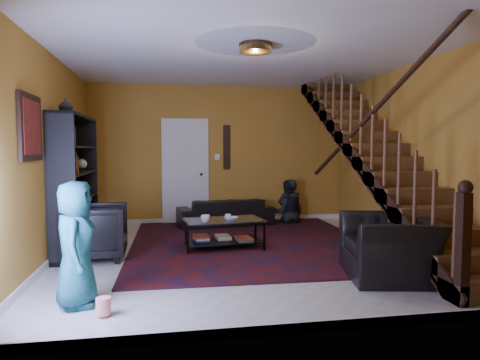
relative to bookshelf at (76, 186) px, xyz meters
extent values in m
plane|color=beige|center=(2.40, -0.60, -0.96)|extent=(5.50, 5.50, 0.00)
plane|color=#BD812A|center=(2.40, 2.15, 0.44)|extent=(5.20, 0.00, 5.20)
plane|color=#BD812A|center=(2.40, -3.35, 0.44)|extent=(5.20, 0.00, 5.20)
plane|color=#BD812A|center=(-0.20, -0.60, 0.44)|extent=(0.00, 5.50, 5.50)
plane|color=#BD812A|center=(5.00, -0.60, 0.44)|extent=(0.00, 5.50, 5.50)
plane|color=white|center=(2.40, -0.60, 1.84)|extent=(5.50, 5.50, 0.00)
cube|color=silver|center=(2.40, 2.14, -0.91)|extent=(5.20, 0.02, 0.10)
cube|color=silver|center=(-0.19, -0.60, -0.91)|extent=(0.02, 5.50, 0.10)
cube|color=#BD812A|center=(4.53, -0.60, 0.36)|extent=(0.95, 4.92, 2.83)
cube|color=black|center=(4.07, -0.60, 0.44)|extent=(0.04, 5.02, 3.02)
cylinder|color=black|center=(4.10, -0.60, 0.89)|extent=(0.07, 4.20, 2.44)
cube|color=black|center=(4.10, -3.00, -0.41)|extent=(0.10, 0.10, 1.10)
cube|color=black|center=(0.00, 0.00, 0.04)|extent=(0.35, 1.80, 2.00)
cube|color=black|center=(0.00, 0.00, -0.56)|extent=(0.35, 1.72, 0.03)
cube|color=black|center=(0.00, 0.00, 0.20)|extent=(0.35, 1.72, 0.03)
cube|color=silver|center=(1.70, 2.12, 0.06)|extent=(0.82, 0.05, 2.05)
cube|color=maroon|center=(-0.17, -1.50, 0.79)|extent=(0.04, 0.74, 0.74)
cube|color=black|center=(2.55, 2.13, 0.59)|extent=(0.14, 0.03, 0.90)
cylinder|color=#3F2814|center=(2.40, -1.40, 1.78)|extent=(0.40, 0.40, 0.10)
cube|color=#400C0B|center=(2.64, 0.08, -0.95)|extent=(3.82, 4.34, 0.02)
imported|color=black|center=(2.46, 1.70, -0.70)|extent=(1.92, 0.95, 0.54)
imported|color=black|center=(0.35, -0.56, -0.58)|extent=(0.86, 0.84, 0.76)
imported|color=black|center=(3.89, -2.03, -0.61)|extent=(1.16, 1.27, 0.72)
imported|color=black|center=(3.80, 1.75, -0.74)|extent=(0.52, 0.37, 1.35)
imported|color=black|center=(3.74, 1.75, -0.75)|extent=(0.66, 0.52, 1.33)
imported|color=#1B5D67|center=(0.45, -2.37, -0.36)|extent=(0.43, 0.62, 1.21)
cube|color=black|center=(1.61, -0.56, -0.74)|extent=(0.03, 0.03, 0.44)
cube|color=black|center=(2.72, -0.56, -0.74)|extent=(0.03, 0.03, 0.44)
cube|color=black|center=(1.61, 0.06, -0.74)|extent=(0.03, 0.03, 0.44)
cube|color=black|center=(2.72, 0.06, -0.74)|extent=(0.03, 0.03, 0.44)
cube|color=black|center=(2.17, -0.25, -0.85)|extent=(1.18, 0.75, 0.02)
cube|color=silver|center=(2.17, -0.25, -0.52)|extent=(1.25, 0.82, 0.02)
imported|color=#999999|center=(1.87, -0.44, -0.46)|extent=(0.18, 0.18, 0.11)
imported|color=#999999|center=(2.22, -0.31, -0.47)|extent=(0.10, 0.10, 0.09)
imported|color=#999999|center=(2.27, -0.33, -0.49)|extent=(0.26, 0.26, 0.05)
imported|color=#999999|center=(0.00, -0.50, 1.13)|extent=(0.18, 0.18, 0.19)
cylinder|color=red|center=(0.74, -2.68, -0.87)|extent=(0.14, 0.14, 0.15)
camera|label=1|loc=(1.31, -6.60, 0.55)|focal=32.00mm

